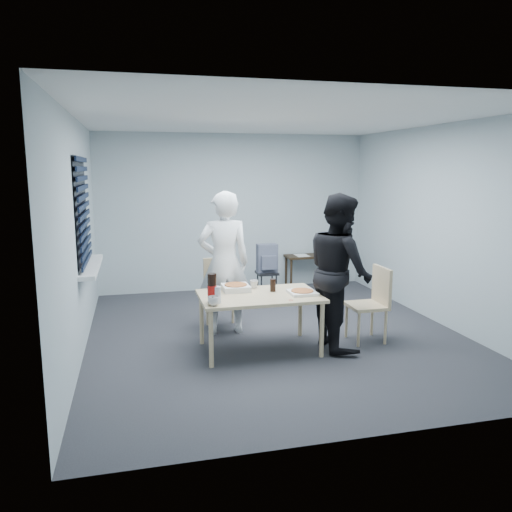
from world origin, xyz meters
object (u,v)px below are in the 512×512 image
object	(u,v)px
person_white	(224,263)
person_black	(340,271)
side_table	(310,260)
chair_right	(373,299)
backpack	(267,259)
mug_a	(214,301)
mug_b	(254,284)
stool	(267,279)
dining_table	(260,300)
chair_far	(221,288)
soda_bottle	(212,289)

from	to	relation	value
person_white	person_black	bearing A→B (deg)	146.82
side_table	chair_right	bearing A→B (deg)	-94.31
person_black	backpack	xyz separation A→B (m)	(-0.26, 2.20, -0.23)
mug_a	backpack	bearing A→B (deg)	63.30
backpack	mug_b	world-z (taller)	backpack
stool	backpack	distance (m)	0.32
mug_b	mug_a	bearing A→B (deg)	-132.29
person_white	mug_a	size ratio (longest dim) A/B	14.39
side_table	person_black	bearing A→B (deg)	-103.49
dining_table	person_white	xyz separation A→B (m)	(-0.27, 0.70, 0.30)
chair_far	mug_b	bearing A→B (deg)	-67.12
dining_table	person_white	distance (m)	0.81
side_table	mug_b	bearing A→B (deg)	-122.89
dining_table	chair_right	distance (m)	1.39
chair_far	backpack	world-z (taller)	chair_far
person_white	dining_table	bearing A→B (deg)	111.28
chair_far	mug_a	world-z (taller)	chair_far
backpack	soda_bottle	bearing A→B (deg)	-116.03
dining_table	mug_b	bearing A→B (deg)	87.89
chair_right	chair_far	bearing A→B (deg)	149.61
stool	dining_table	bearing A→B (deg)	-107.23
dining_table	stool	bearing A→B (deg)	72.77
soda_bottle	mug_b	bearing A→B (deg)	42.73
side_table	backpack	size ratio (longest dim) A/B	1.91
dining_table	chair_far	distance (m)	1.01
stool	mug_a	xyz separation A→B (m)	(-1.23, -2.46, 0.37)
chair_right	stool	distance (m)	2.26
person_white	chair_far	bearing A→B (deg)	-91.10
chair_right	side_table	size ratio (longest dim) A/B	1.06
dining_table	side_table	xyz separation A→B (m)	(1.60, 2.77, -0.11)
person_white	side_table	size ratio (longest dim) A/B	2.11
person_white	mug_a	distance (m)	1.08
chair_far	stool	size ratio (longest dim) A/B	2.02
side_table	backpack	distance (m)	1.15
chair_right	side_table	distance (m)	2.78
person_white	soda_bottle	distance (m)	0.97
stool	backpack	bearing A→B (deg)	-90.00
person_white	mug_a	xyz separation A→B (m)	(-0.29, -1.02, -0.19)
stool	mug_a	bearing A→B (deg)	-116.57
stool	mug_b	size ratio (longest dim) A/B	4.40
chair_right	stool	size ratio (longest dim) A/B	2.02
chair_right	mug_b	distance (m)	1.43
chair_far	person_black	bearing A→B (deg)	-41.61
chair_far	chair_right	world-z (taller)	same
chair_far	mug_b	distance (m)	0.74
chair_far	person_black	world-z (taller)	person_black
stool	soda_bottle	xyz separation A→B (m)	(-1.23, -2.35, 0.47)
chair_far	dining_table	bearing A→B (deg)	-74.65
chair_far	side_table	size ratio (longest dim) A/B	1.06
dining_table	soda_bottle	distance (m)	0.64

